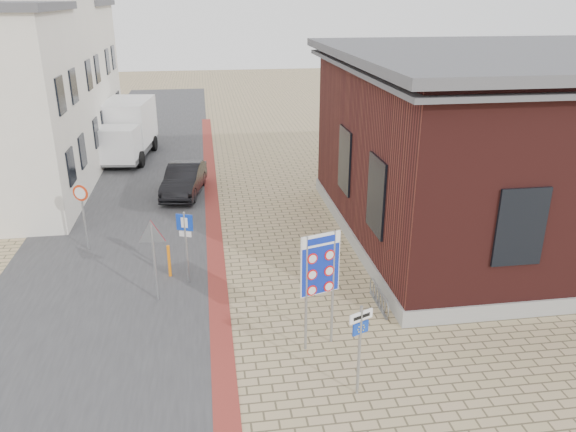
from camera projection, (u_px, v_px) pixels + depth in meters
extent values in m
plane|color=tan|center=(303.00, 358.00, 14.13)|extent=(120.00, 120.00, 0.00)
cube|color=#38383A|center=(138.00, 184.00, 27.17)|extent=(7.00, 60.00, 0.02)
cube|color=maroon|center=(213.00, 218.00, 23.05)|extent=(0.60, 40.00, 0.02)
cube|color=gray|center=(500.00, 225.00, 21.73)|extent=(12.15, 12.15, 0.50)
cube|color=#411615|center=(513.00, 143.00, 20.54)|extent=(12.00, 12.00, 6.00)
cube|color=#4F5055|center=(526.00, 54.00, 19.39)|extent=(13.00, 13.00, 0.30)
cube|color=#4F5055|center=(524.00, 65.00, 19.53)|extent=(12.70, 12.70, 0.15)
cube|color=black|center=(377.00, 195.00, 17.20)|extent=(0.12, 1.60, 2.40)
cube|color=black|center=(345.00, 160.00, 20.88)|extent=(0.12, 1.60, 2.40)
cube|color=black|center=(521.00, 227.00, 14.84)|extent=(1.40, 0.12, 2.20)
cube|color=black|center=(71.00, 167.00, 22.23)|extent=(0.10, 1.10, 1.40)
cube|color=black|center=(82.00, 151.00, 24.44)|extent=(0.10, 1.10, 1.40)
cube|color=black|center=(60.00, 95.00, 21.21)|extent=(0.10, 1.10, 1.40)
cube|color=black|center=(73.00, 86.00, 23.42)|extent=(0.10, 1.10, 1.40)
cube|color=white|center=(20.00, 86.00, 27.57)|extent=(7.00, 6.00, 8.80)
cube|color=black|center=(96.00, 133.00, 27.76)|extent=(0.10, 1.10, 1.40)
cube|color=black|center=(103.00, 123.00, 29.97)|extent=(0.10, 1.10, 1.40)
cube|color=black|center=(89.00, 75.00, 26.73)|extent=(0.10, 1.10, 1.40)
cube|color=black|center=(97.00, 69.00, 28.94)|extent=(0.10, 1.10, 1.40)
cube|color=white|center=(51.00, 78.00, 33.24)|extent=(7.00, 6.00, 8.00)
cube|color=#4F5055|center=(40.00, 3.00, 31.73)|extent=(7.40, 6.40, 0.30)
cube|color=black|center=(113.00, 110.00, 33.28)|extent=(0.10, 1.10, 1.40)
cube|color=black|center=(118.00, 103.00, 35.49)|extent=(0.10, 1.10, 1.40)
cube|color=black|center=(107.00, 61.00, 32.26)|extent=(0.10, 1.10, 1.40)
cube|color=black|center=(113.00, 57.00, 34.47)|extent=(0.10, 1.10, 1.40)
torus|color=slate|center=(385.00, 308.00, 15.87)|extent=(0.04, 0.60, 0.60)
torus|color=slate|center=(382.00, 302.00, 16.14)|extent=(0.04, 0.60, 0.60)
torus|color=slate|center=(379.00, 297.00, 16.42)|extent=(0.04, 0.60, 0.60)
torus|color=slate|center=(376.00, 292.00, 16.70)|extent=(0.04, 0.60, 0.60)
torus|color=slate|center=(373.00, 287.00, 16.97)|extent=(0.04, 0.60, 0.60)
cube|color=slate|center=(378.00, 305.00, 16.51)|extent=(0.08, 1.60, 0.04)
imported|color=black|center=(184.00, 179.00, 25.64)|extent=(2.14, 4.37, 1.38)
cube|color=slate|center=(127.00, 150.00, 31.30)|extent=(3.01, 6.11, 0.27)
cube|color=silver|center=(116.00, 144.00, 29.06)|extent=(2.50, 2.12, 1.74)
cube|color=black|center=(111.00, 142.00, 28.18)|extent=(2.06, 0.34, 0.87)
cube|color=silver|center=(129.00, 121.00, 31.70)|extent=(2.87, 4.19, 2.39)
cylinder|color=black|center=(97.00, 160.00, 29.68)|extent=(0.38, 0.90, 0.87)
cylinder|color=black|center=(141.00, 159.00, 29.73)|extent=(0.38, 0.90, 0.87)
cylinder|color=black|center=(115.00, 144.00, 32.92)|extent=(0.38, 0.90, 0.87)
cylinder|color=black|center=(154.00, 143.00, 32.97)|extent=(0.38, 0.90, 0.87)
cylinder|color=gray|center=(306.00, 295.00, 13.93)|extent=(0.07, 0.07, 3.17)
cylinder|color=gray|center=(333.00, 288.00, 14.24)|extent=(0.07, 0.07, 3.17)
cube|color=white|center=(320.00, 264.00, 13.80)|extent=(1.04, 0.37, 1.63)
cube|color=#0D24A5|center=(320.00, 264.00, 13.80)|extent=(1.00, 0.36, 1.58)
cube|color=white|center=(321.00, 240.00, 13.56)|extent=(1.01, 0.36, 0.31)
cylinder|color=gray|center=(359.00, 351.00, 12.47)|extent=(0.07, 0.07, 2.29)
cube|color=white|center=(361.00, 316.00, 12.14)|extent=(0.58, 0.29, 0.22)
cube|color=#0F38B7|center=(360.00, 328.00, 12.25)|extent=(0.40, 0.21, 0.28)
cylinder|color=gray|center=(186.00, 248.00, 17.43)|extent=(0.07, 0.07, 2.40)
cube|color=#0F36B5|center=(185.00, 222.00, 17.12)|extent=(0.51, 0.22, 0.53)
cube|color=white|center=(185.00, 234.00, 17.26)|extent=(0.37, 0.17, 0.17)
cylinder|color=gray|center=(155.00, 263.00, 16.38)|extent=(0.07, 0.07, 2.45)
cylinder|color=gray|center=(84.00, 218.00, 19.72)|extent=(0.07, 0.07, 2.44)
cylinder|color=red|center=(81.00, 193.00, 19.38)|extent=(0.54, 0.25, 0.58)
cylinder|color=orange|center=(169.00, 261.00, 18.05)|extent=(0.12, 0.12, 1.09)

